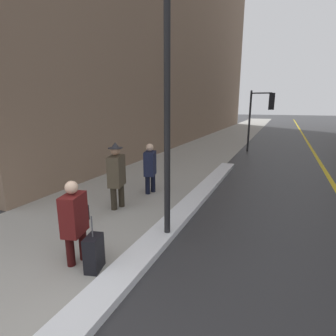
{
  "coord_description": "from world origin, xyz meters",
  "views": [
    {
      "loc": [
        2.24,
        -2.05,
        2.63
      ],
      "look_at": [
        -0.4,
        4.0,
        1.05
      ],
      "focal_mm": 28.0,
      "sensor_mm": 36.0,
      "label": 1
    }
  ],
  "objects_px": {
    "lamp_post": "(167,96)",
    "pedestrian_with_shoulder_bag": "(75,219)",
    "pedestrian_nearside": "(150,166)",
    "rolling_suitcase": "(94,253)",
    "pedestrian_in_glasses": "(117,173)",
    "traffic_light_near": "(263,108)"
  },
  "relations": [
    {
      "from": "pedestrian_with_shoulder_bag",
      "to": "rolling_suitcase",
      "type": "bearing_deg",
      "value": 65.73
    },
    {
      "from": "rolling_suitcase",
      "to": "traffic_light_near",
      "type": "bearing_deg",
      "value": 158.6
    },
    {
      "from": "pedestrian_nearside",
      "to": "rolling_suitcase",
      "type": "bearing_deg",
      "value": -0.81
    },
    {
      "from": "pedestrian_nearside",
      "to": "traffic_light_near",
      "type": "bearing_deg",
      "value": 150.14
    },
    {
      "from": "pedestrian_with_shoulder_bag",
      "to": "traffic_light_near",
      "type": "bearing_deg",
      "value": 156.77
    },
    {
      "from": "pedestrian_with_shoulder_bag",
      "to": "pedestrian_nearside",
      "type": "height_order",
      "value": "pedestrian_nearside"
    },
    {
      "from": "pedestrian_in_glasses",
      "to": "rolling_suitcase",
      "type": "relative_size",
      "value": 1.84
    },
    {
      "from": "pedestrian_with_shoulder_bag",
      "to": "pedestrian_in_glasses",
      "type": "height_order",
      "value": "pedestrian_in_glasses"
    },
    {
      "from": "lamp_post",
      "to": "rolling_suitcase",
      "type": "relative_size",
      "value": 4.88
    },
    {
      "from": "pedestrian_in_glasses",
      "to": "pedestrian_nearside",
      "type": "height_order",
      "value": "pedestrian_in_glasses"
    },
    {
      "from": "traffic_light_near",
      "to": "pedestrian_nearside",
      "type": "relative_size",
      "value": 2.24
    },
    {
      "from": "pedestrian_in_glasses",
      "to": "lamp_post",
      "type": "bearing_deg",
      "value": 48.17
    },
    {
      "from": "lamp_post",
      "to": "pedestrian_in_glasses",
      "type": "relative_size",
      "value": 2.66
    },
    {
      "from": "lamp_post",
      "to": "pedestrian_in_glasses",
      "type": "bearing_deg",
      "value": 152.89
    },
    {
      "from": "lamp_post",
      "to": "pedestrian_nearside",
      "type": "height_order",
      "value": "lamp_post"
    },
    {
      "from": "traffic_light_near",
      "to": "lamp_post",
      "type": "bearing_deg",
      "value": -98.18
    },
    {
      "from": "traffic_light_near",
      "to": "rolling_suitcase",
      "type": "bearing_deg",
      "value": -100.59
    },
    {
      "from": "pedestrian_nearside",
      "to": "rolling_suitcase",
      "type": "xyz_separation_m",
      "value": [
        0.95,
        -3.82,
        -0.55
      ]
    },
    {
      "from": "lamp_post",
      "to": "rolling_suitcase",
      "type": "bearing_deg",
      "value": -114.32
    },
    {
      "from": "lamp_post",
      "to": "pedestrian_with_shoulder_bag",
      "type": "relative_size",
      "value": 3.18
    },
    {
      "from": "traffic_light_near",
      "to": "pedestrian_nearside",
      "type": "xyz_separation_m",
      "value": [
        -2.46,
        -9.08,
        -1.63
      ]
    },
    {
      "from": "lamp_post",
      "to": "pedestrian_with_shoulder_bag",
      "type": "distance_m",
      "value": 2.65
    }
  ]
}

